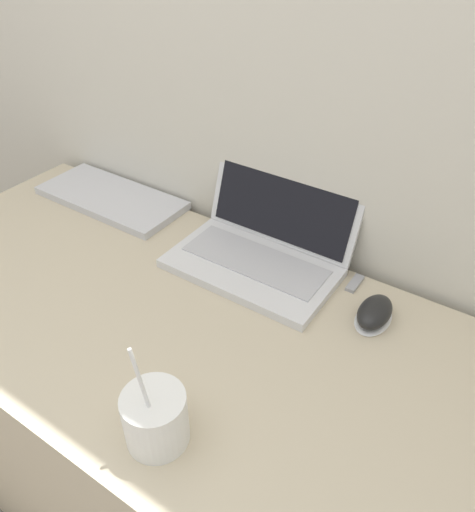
{
  "coord_description": "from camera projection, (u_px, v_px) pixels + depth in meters",
  "views": [
    {
      "loc": [
        0.53,
        -0.2,
        1.41
      ],
      "look_at": [
        0.07,
        0.48,
        0.79
      ],
      "focal_mm": 35.0,
      "sensor_mm": 36.0,
      "label": 1
    }
  ],
  "objects": [
    {
      "name": "desk",
      "position": [
        180.0,
        419.0,
        1.22
      ],
      "size": [
        1.4,
        0.66,
        0.72
      ],
      "color": "beige",
      "rests_on": "ground_plane"
    },
    {
      "name": "laptop",
      "position": [
        263.0,
        244.0,
        1.12
      ],
      "size": [
        0.37,
        0.28,
        0.21
      ],
      "color": "silver",
      "rests_on": "desk"
    },
    {
      "name": "drink_cup",
      "position": [
        155.0,
        417.0,
        0.75
      ],
      "size": [
        0.1,
        0.1,
        0.2
      ],
      "color": "white",
      "rests_on": "desk"
    },
    {
      "name": "computer_mouse",
      "position": [
        375.0,
        313.0,
        0.98
      ],
      "size": [
        0.07,
        0.11,
        0.04
      ],
      "color": "white",
      "rests_on": "desk"
    },
    {
      "name": "external_keyboard",
      "position": [
        111.0,
        198.0,
        1.35
      ],
      "size": [
        0.41,
        0.18,
        0.02
      ],
      "color": "silver",
      "rests_on": "desk"
    },
    {
      "name": "usb_stick",
      "position": [
        355.0,
        283.0,
        1.07
      ],
      "size": [
        0.02,
        0.06,
        0.01
      ],
      "color": "#99999E",
      "rests_on": "desk"
    }
  ]
}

